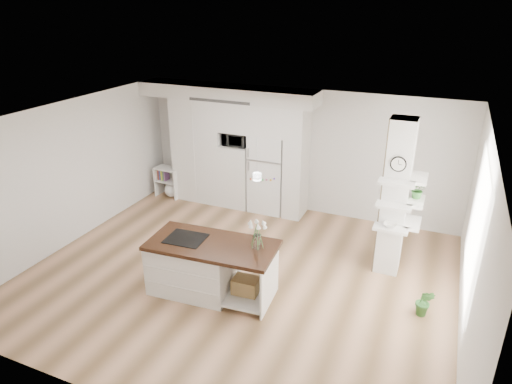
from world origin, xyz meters
TOP-DOWN VIEW (x-y plane):
  - floor at (0.00, 0.00)m, footprint 7.00×6.00m
  - room at (0.00, 0.00)m, footprint 7.04×6.04m
  - cabinet_wall at (-1.45, 2.67)m, footprint 4.00×0.71m
  - refrigerator at (-0.53, 2.68)m, footprint 0.78×0.69m
  - column at (2.38, 1.13)m, footprint 0.69×0.90m
  - window at (3.48, 0.30)m, footprint 0.00×2.40m
  - pendant_light at (1.70, 0.15)m, footprint 0.12×0.12m
  - kitchen_island at (-0.38, -0.63)m, footprint 2.07×1.09m
  - bookshelf at (-2.97, 2.43)m, footprint 0.63×0.39m
  - floor_plant_a at (3.00, 0.10)m, footprint 0.30×0.27m
  - floor_plant_b at (2.19, 1.35)m, footprint 0.38×0.38m
  - microwave at (-1.27, 2.62)m, footprint 0.54×0.37m
  - shelf_plant at (2.63, 1.30)m, footprint 0.27×0.23m
  - decor_bowl at (2.30, 0.90)m, footprint 0.22×0.22m

SIDE VIEW (x-z plane):
  - floor at x=0.00m, z-range -0.01..0.01m
  - floor_plant_a at x=3.00m, z-range 0.00..0.48m
  - floor_plant_b at x=2.19m, z-range 0.00..0.53m
  - bookshelf at x=-2.97m, z-range -0.05..0.67m
  - kitchen_island at x=-0.38m, z-range -0.26..1.21m
  - refrigerator at x=-0.53m, z-range 0.00..1.75m
  - decor_bowl at x=2.30m, z-range 0.98..1.03m
  - column at x=2.38m, z-range 0.00..2.70m
  - window at x=3.48m, z-range 0.30..2.70m
  - cabinet_wall at x=-1.45m, z-range 0.16..2.86m
  - shelf_plant at x=2.63m, z-range 1.38..1.67m
  - microwave at x=-1.27m, z-range 1.42..1.72m
  - room at x=0.00m, z-range 0.50..3.22m
  - pendant_light at x=1.70m, z-range 2.07..2.17m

